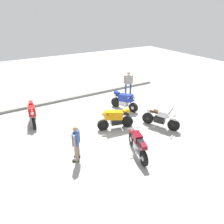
% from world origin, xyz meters
% --- Properties ---
extents(ground_plane, '(40.00, 40.00, 0.00)m').
position_xyz_m(ground_plane, '(0.00, 0.00, 0.00)').
color(ground_plane, '#9E9E99').
extents(curb_edge, '(14.00, 0.30, 0.15)m').
position_xyz_m(curb_edge, '(0.00, 4.60, 0.07)').
color(curb_edge, gray).
rests_on(curb_edge, ground).
extents(motorcycle_blue_sportbike, '(0.96, 1.89, 1.14)m').
position_xyz_m(motorcycle_blue_sportbike, '(2.20, 1.24, 0.59)').
color(motorcycle_blue_sportbike, black).
rests_on(motorcycle_blue_sportbike, ground).
extents(motorcycle_silver_cruiser, '(1.06, 1.92, 1.09)m').
position_xyz_m(motorcycle_silver_cruiser, '(2.61, -1.60, 0.52)').
color(motorcycle_silver_cruiser, black).
rests_on(motorcycle_silver_cruiser, ground).
extents(motorcycle_maroon_cruiser, '(0.90, 2.04, 1.09)m').
position_xyz_m(motorcycle_maroon_cruiser, '(0.10, -2.93, 0.52)').
color(motorcycle_maroon_cruiser, black).
rests_on(motorcycle_maroon_cruiser, ground).
extents(motorcycle_orange_sportbike, '(1.94, 0.81, 1.14)m').
position_xyz_m(motorcycle_orange_sportbike, '(0.44, -0.50, 0.59)').
color(motorcycle_orange_sportbike, black).
rests_on(motorcycle_orange_sportbike, ground).
extents(motorcycle_red_sportbike, '(0.70, 1.96, 1.14)m').
position_xyz_m(motorcycle_red_sportbike, '(-3.16, 2.34, 0.59)').
color(motorcycle_red_sportbike, black).
rests_on(motorcycle_red_sportbike, ground).
extents(person_in_gray_shirt, '(0.64, 0.49, 1.79)m').
position_xyz_m(person_in_gray_shirt, '(3.76, 3.10, 1.04)').
color(person_in_gray_shirt, '#384772').
rests_on(person_in_gray_shirt, ground).
extents(person_in_blue_shirt, '(0.50, 0.56, 1.61)m').
position_xyz_m(person_in_blue_shirt, '(-2.29, -1.91, 0.91)').
color(person_in_blue_shirt, gray).
rests_on(person_in_blue_shirt, ground).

